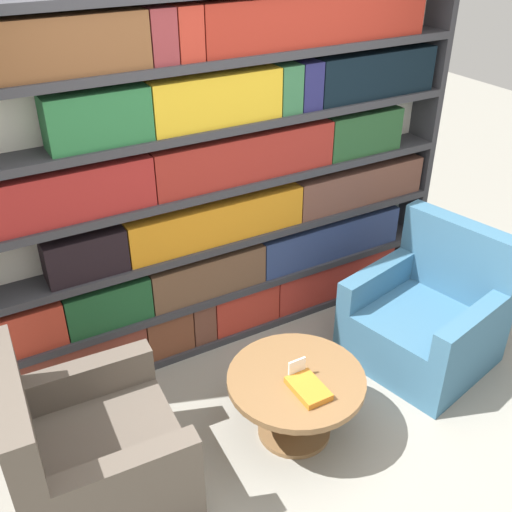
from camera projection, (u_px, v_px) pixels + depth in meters
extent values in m
plane|color=gray|center=(331.00, 442.00, 3.52)|extent=(14.00, 14.00, 0.00)
cube|color=silver|center=(220.00, 176.00, 3.94)|extent=(3.32, 0.05, 2.35)
cube|color=#333338|center=(420.00, 139.00, 4.54)|extent=(0.05, 0.30, 2.35)
cube|color=#333338|center=(232.00, 325.00, 4.44)|extent=(3.22, 0.30, 0.05)
cube|color=#333338|center=(231.00, 284.00, 4.25)|extent=(3.22, 0.30, 0.05)
cube|color=#333338|center=(230.00, 236.00, 4.05)|extent=(3.22, 0.30, 0.05)
cube|color=#333338|center=(229.00, 183.00, 3.84)|extent=(3.22, 0.30, 0.05)
cube|color=#333338|center=(227.00, 124.00, 3.64)|extent=(3.22, 0.30, 0.05)
cube|color=#333338|center=(225.00, 58.00, 3.44)|extent=(3.22, 0.30, 0.05)
cube|color=brown|center=(75.00, 360.00, 3.84)|extent=(0.91, 0.20, 0.31)
cube|color=brown|center=(166.00, 330.00, 4.11)|extent=(0.33, 0.20, 0.31)
cube|color=brown|center=(200.00, 319.00, 4.21)|extent=(0.16, 0.20, 0.31)
cube|color=#BD3526|center=(243.00, 305.00, 4.36)|extent=(0.51, 0.20, 0.31)
cube|color=#B73329|center=(332.00, 275.00, 4.70)|extent=(1.08, 0.20, 0.31)
cube|color=#BD3926|center=(29.00, 326.00, 3.56)|extent=(0.39, 0.20, 0.29)
cube|color=#1D512B|center=(107.00, 303.00, 3.76)|extent=(0.54, 0.20, 0.29)
cube|color=brown|center=(206.00, 274.00, 4.06)|extent=(0.83, 0.20, 0.29)
cube|color=navy|center=(328.00, 237.00, 4.49)|extent=(1.19, 0.20, 0.29)
cube|color=black|center=(85.00, 254.00, 3.53)|extent=(0.48, 0.20, 0.27)
cube|color=orange|center=(215.00, 220.00, 3.90)|extent=(1.23, 0.20, 0.27)
cube|color=brown|center=(357.00, 184.00, 4.39)|extent=(1.07, 0.20, 0.27)
cube|color=maroon|center=(60.00, 195.00, 3.29)|extent=(1.04, 0.20, 0.30)
cube|color=maroon|center=(244.00, 156.00, 3.78)|extent=(1.25, 0.20, 0.30)
cube|color=#234D28|center=(360.00, 132.00, 4.17)|extent=(0.59, 0.20, 0.30)
cube|color=#276B39|center=(97.00, 118.00, 3.20)|extent=(0.57, 0.20, 0.30)
cube|color=gold|center=(214.00, 99.00, 3.50)|extent=(0.82, 0.20, 0.30)
cube|color=#326C43|center=(285.00, 88.00, 3.70)|extent=(0.15, 0.20, 0.30)
cube|color=navy|center=(306.00, 84.00, 3.77)|extent=(0.14, 0.20, 0.30)
cube|color=black|center=(373.00, 73.00, 4.00)|extent=(0.92, 0.20, 0.30)
cube|color=brown|center=(65.00, 45.00, 2.95)|extent=(0.83, 0.20, 0.29)
cube|color=maroon|center=(158.00, 35.00, 3.16)|extent=(0.14, 0.20, 0.29)
cube|color=#AF2F21|center=(185.00, 32.00, 3.23)|extent=(0.14, 0.20, 0.29)
cube|color=maroon|center=(316.00, 18.00, 3.59)|extent=(1.56, 0.20, 0.29)
cube|color=brown|center=(102.00, 467.00, 3.13)|extent=(0.86, 0.88, 0.39)
cube|color=brown|center=(16.00, 425.00, 2.76)|extent=(0.18, 0.85, 0.55)
cube|color=brown|center=(129.00, 475.00, 2.72)|extent=(0.69, 0.16, 0.21)
cube|color=brown|center=(91.00, 377.00, 3.28)|extent=(0.69, 0.16, 0.21)
cube|color=#386684|center=(420.00, 335.00, 4.07)|extent=(0.99, 1.00, 0.39)
cube|color=#386684|center=(459.00, 259.00, 4.03)|extent=(0.32, 0.85, 0.55)
cube|color=#386684|center=(376.00, 281.00, 4.10)|extent=(0.69, 0.27, 0.21)
cube|color=#386684|center=(471.00, 328.00, 3.65)|extent=(0.69, 0.27, 0.21)
cylinder|color=brown|center=(295.00, 407.00, 3.49)|extent=(0.14, 0.14, 0.39)
cylinder|color=brown|center=(294.00, 429.00, 3.59)|extent=(0.43, 0.43, 0.03)
cylinder|color=brown|center=(296.00, 380.00, 3.38)|extent=(0.79, 0.79, 0.04)
cube|color=black|center=(296.00, 376.00, 3.37)|extent=(0.06, 0.06, 0.01)
cube|color=white|center=(297.00, 369.00, 3.34)|extent=(0.11, 0.01, 0.12)
cube|color=orange|center=(308.00, 388.00, 3.26)|extent=(0.16, 0.25, 0.04)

